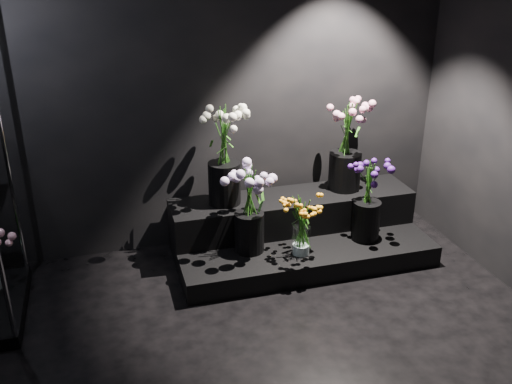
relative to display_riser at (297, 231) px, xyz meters
name	(u,v)px	position (x,y,z in m)	size (l,w,h in m)	color
wall_back	(203,78)	(-0.66, 0.40, 1.21)	(4.00, 4.00, 0.00)	black
display_riser	(297,231)	(0.00, 0.00, 0.00)	(2.01, 0.90, 0.45)	black
bouquet_orange_bells	(302,225)	(-0.09, -0.34, 0.23)	(0.30, 0.30, 0.48)	white
bouquet_lilac	(249,202)	(-0.45, -0.18, 0.39)	(0.39, 0.39, 0.68)	black
bouquet_purple	(368,196)	(0.49, -0.24, 0.35)	(0.35, 0.35, 0.65)	black
bouquet_cream_roses	(224,148)	(-0.57, 0.14, 0.72)	(0.43, 0.43, 0.81)	black
bouquet_pink_roses	(346,143)	(0.46, 0.15, 0.66)	(0.35, 0.35, 0.74)	black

